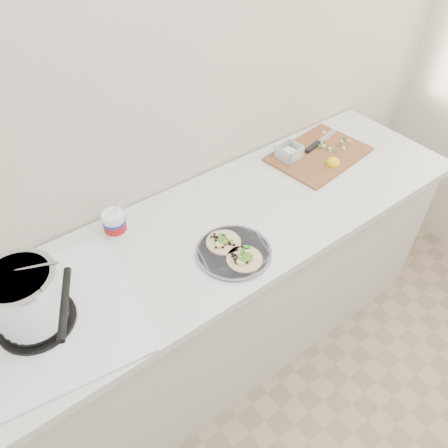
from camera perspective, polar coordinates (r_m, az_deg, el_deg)
counter at (r=2.06m, az=-2.25°, el=-9.96°), size 2.44×0.66×0.90m
stove at (r=1.49m, az=-23.98°, el=-9.85°), size 0.68×0.64×0.29m
taco_plate at (r=1.63m, az=1.28°, el=-3.46°), size 0.29×0.29×0.04m
tub at (r=1.72m, az=-14.07°, el=0.33°), size 0.09×0.09×0.20m
cutboard at (r=2.17m, az=11.96°, el=9.21°), size 0.50×0.38×0.07m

